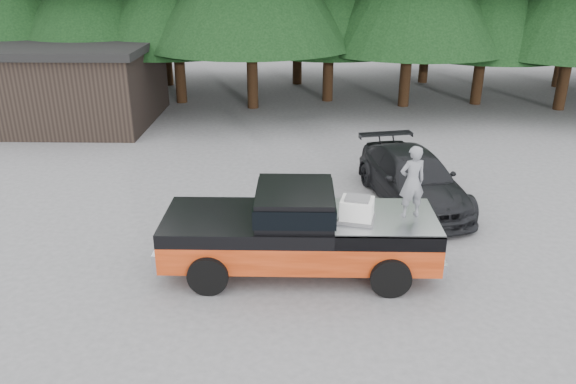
{
  "coord_description": "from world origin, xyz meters",
  "views": [
    {
      "loc": [
        1.17,
        -10.94,
        6.37
      ],
      "look_at": [
        0.93,
        0.0,
        1.81
      ],
      "focal_mm": 35.0,
      "sensor_mm": 36.0,
      "label": 1
    }
  ],
  "objects_px": {
    "air_compressor": "(357,210)",
    "parked_car": "(413,179)",
    "pickup_truck": "(299,243)",
    "man_on_bed": "(412,182)",
    "utility_building": "(54,82)"
  },
  "relations": [
    {
      "from": "air_compressor",
      "to": "parked_car",
      "type": "bearing_deg",
      "value": 76.88
    },
    {
      "from": "pickup_truck",
      "to": "utility_building",
      "type": "distance_m",
      "value": 15.84
    },
    {
      "from": "air_compressor",
      "to": "man_on_bed",
      "type": "relative_size",
      "value": 0.42
    },
    {
      "from": "air_compressor",
      "to": "parked_car",
      "type": "xyz_separation_m",
      "value": [
        1.97,
        4.03,
        -0.84
      ]
    },
    {
      "from": "man_on_bed",
      "to": "air_compressor",
      "type": "bearing_deg",
      "value": -3.64
    },
    {
      "from": "pickup_truck",
      "to": "man_on_bed",
      "type": "height_order",
      "value": "man_on_bed"
    },
    {
      "from": "air_compressor",
      "to": "utility_building",
      "type": "bearing_deg",
      "value": 145.56
    },
    {
      "from": "utility_building",
      "to": "man_on_bed",
      "type": "bearing_deg",
      "value": -44.02
    },
    {
      "from": "pickup_truck",
      "to": "air_compressor",
      "type": "height_order",
      "value": "air_compressor"
    },
    {
      "from": "air_compressor",
      "to": "man_on_bed",
      "type": "height_order",
      "value": "man_on_bed"
    },
    {
      "from": "air_compressor",
      "to": "utility_building",
      "type": "height_order",
      "value": "utility_building"
    },
    {
      "from": "pickup_truck",
      "to": "man_on_bed",
      "type": "xyz_separation_m",
      "value": [
        2.33,
        0.01,
        1.44
      ]
    },
    {
      "from": "air_compressor",
      "to": "pickup_truck",
      "type": "bearing_deg",
      "value": -178.49
    },
    {
      "from": "man_on_bed",
      "to": "parked_car",
      "type": "xyz_separation_m",
      "value": [
        0.82,
        3.78,
        -1.39
      ]
    },
    {
      "from": "pickup_truck",
      "to": "man_on_bed",
      "type": "relative_size",
      "value": 3.86
    }
  ]
}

